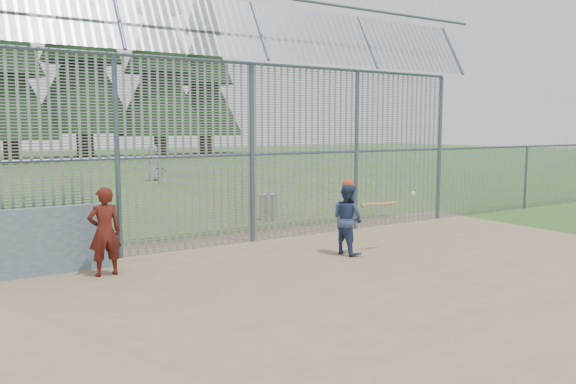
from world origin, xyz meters
TOP-DOWN VIEW (x-y plane):
  - ground at (0.00, 0.00)m, footprint 120.00×120.00m
  - dirt_infield at (0.00, -0.50)m, footprint 14.00×10.00m
  - dugout_wall at (-4.60, 2.90)m, footprint 2.50×0.12m
  - batter at (1.03, 1.35)m, footprint 0.62×0.76m
  - onlooker at (-3.60, 2.29)m, footprint 0.57×0.38m
  - bg_kid_standing at (2.97, 18.85)m, footprint 1.01×0.87m
  - bg_kid_seated at (2.81, 17.40)m, footprint 0.62×0.57m
  - batting_gear at (1.25, 1.30)m, footprint 1.80×0.36m
  - trash_can at (1.85, 5.95)m, footprint 0.56×0.56m
  - backstop_fence at (1.81, 3.43)m, footprint 20.09×0.81m
  - conifer_row at (1.93, 41.51)m, footprint 38.48×12.26m

SIDE VIEW (x-z plane):
  - ground at x=0.00m, z-range 0.00..0.00m
  - dirt_infield at x=0.00m, z-range 0.00..0.02m
  - trash_can at x=1.85m, z-range -0.03..0.79m
  - bg_kid_seated at x=2.81m, z-range 0.00..1.02m
  - dugout_wall at x=-4.60m, z-range 0.02..1.22m
  - batter at x=1.03m, z-range 0.02..1.47m
  - onlooker at x=-3.60m, z-range 0.02..1.58m
  - bg_kid_standing at x=2.97m, z-range 0.00..1.74m
  - batting_gear at x=1.25m, z-range 1.04..1.62m
  - backstop_fence at x=1.81m, z-range -0.29..5.01m
  - conifer_row at x=1.93m, z-range 0.73..20.93m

